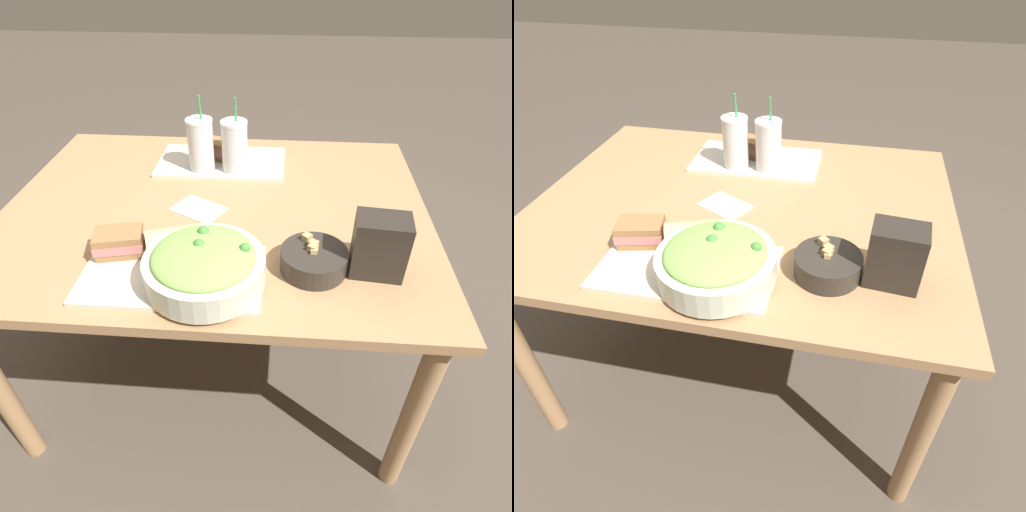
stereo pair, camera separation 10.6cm
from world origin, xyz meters
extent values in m
plane|color=#4C4238|center=(0.00, 0.00, 0.00)|extent=(12.00, 12.00, 0.00)
cube|color=#A37A51|center=(0.00, 0.00, 0.70)|extent=(1.30, 1.02, 0.03)
cylinder|color=#A37A51|center=(-0.59, -0.45, 0.34)|extent=(0.06, 0.06, 0.69)
cylinder|color=#A37A51|center=(0.59, -0.45, 0.34)|extent=(0.06, 0.06, 0.69)
cylinder|color=#A37A51|center=(-0.59, 0.45, 0.34)|extent=(0.06, 0.06, 0.69)
cylinder|color=#A37A51|center=(0.59, 0.45, 0.34)|extent=(0.06, 0.06, 0.69)
cube|color=beige|center=(-0.06, -0.33, 0.72)|extent=(0.45, 0.25, 0.01)
cube|color=beige|center=(-0.02, 0.29, 0.72)|extent=(0.45, 0.25, 0.01)
cylinder|color=beige|center=(0.03, -0.36, 0.76)|extent=(0.29, 0.29, 0.07)
ellipsoid|color=#7FB251|center=(0.03, -0.36, 0.80)|extent=(0.25, 0.25, 0.05)
sphere|color=#427F38|center=(0.02, -0.28, 0.82)|extent=(0.03, 0.03, 0.03)
sphere|color=#427F38|center=(0.02, -0.34, 0.82)|extent=(0.03, 0.03, 0.03)
sphere|color=#427F38|center=(0.13, -0.34, 0.82)|extent=(0.03, 0.03, 0.03)
cube|color=beige|center=(0.06, -0.36, 0.81)|extent=(0.05, 0.05, 0.01)
cube|color=beige|center=(0.03, -0.41, 0.81)|extent=(0.05, 0.05, 0.01)
cube|color=beige|center=(-0.04, -0.36, 0.81)|extent=(0.04, 0.06, 0.01)
cylinder|color=#2D2823|center=(0.29, -0.28, 0.74)|extent=(0.17, 0.17, 0.06)
cylinder|color=brown|center=(0.29, -0.28, 0.77)|extent=(0.15, 0.15, 0.01)
cube|color=tan|center=(0.29, -0.26, 0.78)|extent=(0.03, 0.03, 0.02)
cube|color=tan|center=(0.29, -0.29, 0.78)|extent=(0.02, 0.02, 0.02)
cube|color=tan|center=(0.27, -0.24, 0.78)|extent=(0.03, 0.03, 0.02)
cube|color=tan|center=(0.29, -0.28, 0.78)|extent=(0.03, 0.03, 0.02)
cube|color=olive|center=(-0.21, -0.26, 0.74)|extent=(0.14, 0.11, 0.02)
cube|color=#C1706B|center=(-0.21, -0.26, 0.76)|extent=(0.14, 0.11, 0.02)
cube|color=olive|center=(-0.21, -0.26, 0.78)|extent=(0.14, 0.11, 0.02)
cylinder|color=tan|center=(-0.07, -0.25, 0.76)|extent=(0.16, 0.11, 0.07)
cylinder|color=beige|center=(0.00, -0.23, 0.76)|extent=(0.03, 0.07, 0.07)
cube|color=olive|center=(-0.03, 0.31, 0.74)|extent=(0.14, 0.11, 0.02)
cube|color=#C1706B|center=(-0.03, 0.31, 0.76)|extent=(0.15, 0.11, 0.02)
cube|color=olive|center=(-0.03, 0.31, 0.78)|extent=(0.14, 0.11, 0.02)
cylinder|color=silver|center=(-0.08, 0.22, 0.81)|extent=(0.09, 0.09, 0.17)
cylinder|color=black|center=(-0.08, 0.22, 0.80)|extent=(0.08, 0.08, 0.14)
cylinder|color=white|center=(-0.08, 0.22, 0.90)|extent=(0.09, 0.09, 0.01)
cylinder|color=green|center=(-0.07, 0.22, 0.94)|extent=(0.01, 0.02, 0.09)
cylinder|color=silver|center=(0.04, 0.22, 0.81)|extent=(0.09, 0.09, 0.16)
cylinder|color=#701E47|center=(0.04, 0.22, 0.80)|extent=(0.08, 0.08, 0.13)
cylinder|color=white|center=(0.04, 0.22, 0.90)|extent=(0.09, 0.09, 0.01)
cylinder|color=green|center=(0.04, 0.22, 0.93)|extent=(0.01, 0.02, 0.09)
cube|color=#28231E|center=(0.45, -0.27, 0.79)|extent=(0.14, 0.10, 0.16)
cube|color=silver|center=(-0.05, -0.02, 0.72)|extent=(0.18, 0.16, 0.00)
camera|label=1|loc=(0.21, -1.12, 1.42)|focal=30.00mm
camera|label=2|loc=(0.32, -1.10, 1.42)|focal=30.00mm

